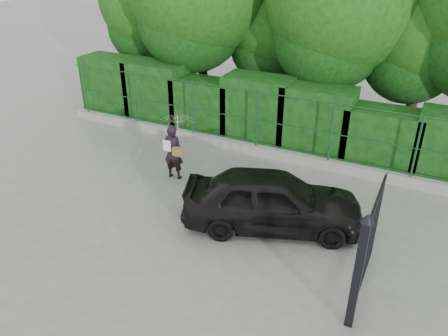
% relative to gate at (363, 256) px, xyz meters
% --- Properties ---
extents(ground, '(80.00, 80.00, 0.00)m').
position_rel_gate_xyz_m(ground, '(-4.60, 0.72, -1.19)').
color(ground, gray).
extents(kerb, '(14.00, 0.25, 0.30)m').
position_rel_gate_xyz_m(kerb, '(-4.60, 5.22, -1.04)').
color(kerb, '#9E9E99').
rests_on(kerb, ground).
extents(fence, '(14.13, 0.06, 1.80)m').
position_rel_gate_xyz_m(fence, '(-4.38, 5.22, 0.01)').
color(fence, '#124520').
rests_on(fence, kerb).
extents(hedge, '(14.20, 1.20, 2.22)m').
position_rel_gate_xyz_m(hedge, '(-4.80, 6.22, -0.15)').
color(hedge, black).
rests_on(hedge, ground).
extents(gate, '(0.22, 2.33, 2.36)m').
position_rel_gate_xyz_m(gate, '(0.00, 0.00, 0.00)').
color(gate, black).
rests_on(gate, ground).
extents(woman, '(0.97, 0.99, 1.90)m').
position_rel_gate_xyz_m(woman, '(-5.59, 2.79, 0.07)').
color(woman, black).
rests_on(woman, ground).
extents(car, '(4.48, 2.99, 1.42)m').
position_rel_gate_xyz_m(car, '(-2.35, 1.77, -0.48)').
color(car, black).
rests_on(car, ground).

